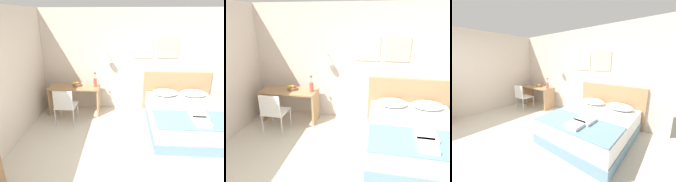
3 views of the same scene
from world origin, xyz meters
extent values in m
cube|color=beige|center=(0.00, 2.84, 1.32)|extent=(5.40, 0.06, 2.65)
cube|color=beige|center=(0.35, 2.80, 1.70)|extent=(0.52, 0.02, 0.52)
cube|color=#B7B29E|center=(0.98, 2.80, 1.70)|extent=(0.52, 0.02, 0.52)
cylinder|color=#B2B2B7|center=(-0.55, 2.73, 1.55)|extent=(0.02, 0.16, 0.02)
cone|color=white|center=(-0.55, 2.64, 1.50)|extent=(0.17, 0.17, 0.12)
cube|color=#66899E|center=(1.29, 1.75, 0.11)|extent=(1.65, 2.01, 0.22)
cube|color=white|center=(1.29, 1.75, 0.38)|extent=(1.61, 1.97, 0.31)
cube|color=#A87F56|center=(1.29, 2.78, 0.54)|extent=(1.77, 0.06, 1.07)
ellipsoid|color=white|center=(0.94, 2.48, 0.61)|extent=(0.64, 0.45, 0.15)
ellipsoid|color=white|center=(1.65, 2.48, 0.61)|extent=(0.64, 0.45, 0.15)
cube|color=#66899E|center=(1.29, 1.16, 0.54)|extent=(1.60, 0.80, 0.02)
cube|color=white|center=(1.40, 1.31, 0.59)|extent=(0.33, 0.34, 0.06)
cube|color=white|center=(1.36, 1.02, 0.59)|extent=(0.27, 0.35, 0.06)
cube|color=#A87F56|center=(-1.39, 2.43, 0.74)|extent=(1.28, 0.55, 0.03)
cube|color=#A87F56|center=(-2.01, 2.43, 0.36)|extent=(0.04, 0.50, 0.72)
cube|color=#A87F56|center=(-0.77, 2.43, 0.36)|extent=(0.04, 0.50, 0.72)
cube|color=white|center=(-1.48, 1.88, 0.45)|extent=(0.47, 0.47, 0.02)
cube|color=white|center=(-1.48, 1.66, 0.68)|extent=(0.44, 0.03, 0.43)
cylinder|color=#B7B7BC|center=(-1.70, 2.10, 0.22)|extent=(0.03, 0.03, 0.44)
cylinder|color=#B7B7BC|center=(-1.27, 2.10, 0.22)|extent=(0.03, 0.03, 0.44)
cylinder|color=#B7B7BC|center=(-1.70, 1.66, 0.22)|extent=(0.03, 0.03, 0.44)
cylinder|color=#B7B7BC|center=(-1.27, 1.66, 0.22)|extent=(0.03, 0.03, 0.44)
cylinder|color=brown|center=(-1.32, 2.45, 0.78)|extent=(0.23, 0.23, 0.05)
sphere|color=red|center=(-1.28, 2.45, 0.82)|extent=(0.07, 0.07, 0.07)
ellipsoid|color=yellow|center=(-1.37, 2.46, 0.83)|extent=(0.19, 0.13, 0.06)
cylinder|color=#D14C42|center=(-0.85, 2.42, 0.86)|extent=(0.09, 0.09, 0.21)
cylinder|color=#3D7538|center=(-0.85, 2.42, 1.04)|extent=(0.01, 0.01, 0.14)
sphere|color=#DB3838|center=(-0.85, 2.42, 1.11)|extent=(0.06, 0.06, 0.06)
camera|label=1|loc=(-0.14, -2.37, 2.46)|focal=32.00mm
camera|label=2|loc=(0.55, -1.62, 2.34)|focal=32.00mm
camera|label=3|loc=(2.68, -0.85, 1.70)|focal=22.00mm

